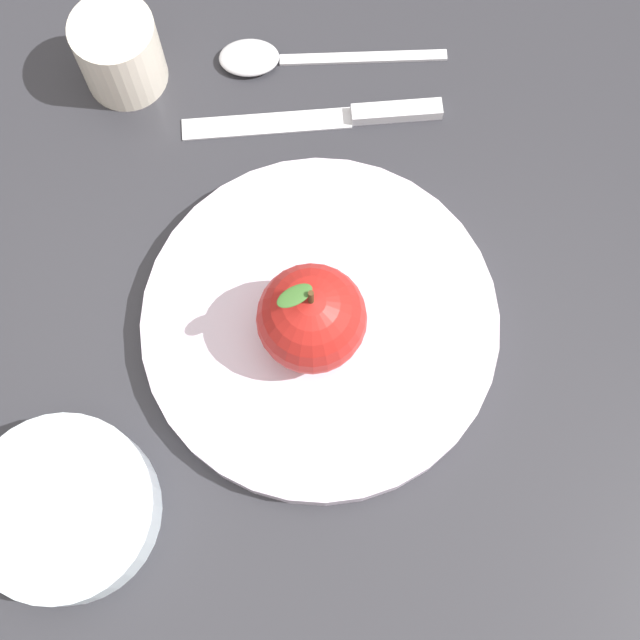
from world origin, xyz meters
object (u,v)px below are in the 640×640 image
Objects in this scene: cup at (118,50)px; apple at (312,319)px; dinner_plate at (320,323)px; side_bowl at (63,509)px; spoon at (276,57)px; knife at (336,117)px.

apple is at bearing 122.16° from cup.
apple is at bearing 60.21° from dinner_plate.
cup is at bearing -94.48° from side_bowl.
spoon is at bearing -82.78° from dinner_plate.
spoon is at bearing -175.00° from cup.
cup is 0.32× the size of knife.
cup is at bearing -57.84° from apple.
cup reaches higher than spoon.
cup is 0.35× the size of spoon.
spoon reaches higher than knife.
apple is at bearing 82.56° from knife.
apple is 0.44× the size of knife.
side_bowl is at bearing 34.65° from apple.
dinner_plate is 0.21m from side_bowl.
cup reaches higher than side_bowl.
side_bowl is 0.38m from spoon.
apple reaches higher than cup.
side_bowl reaches higher than knife.
cup is (-0.03, -0.34, 0.01)m from side_bowl.
apple is 0.73× the size of side_bowl.
side_bowl is 0.35m from knife.
dinner_plate reaches higher than spoon.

